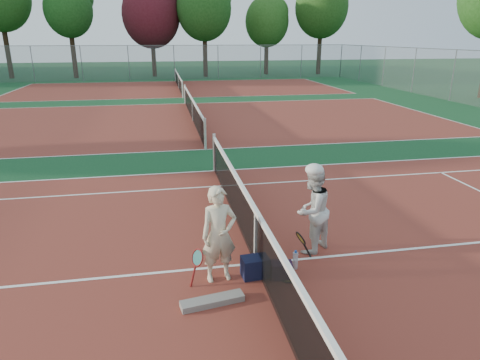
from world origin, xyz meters
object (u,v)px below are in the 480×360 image
net_main (256,237)px  racket_red (198,267)px  sports_bag_purple (282,270)px  water_bottle (295,261)px  player_b (312,210)px  player_a (219,235)px  sports_bag_navy (255,267)px  racket_black_held (300,246)px  racket_spare (286,278)px

net_main → racket_red: size_ratio=19.11×
sports_bag_purple → water_bottle: 0.39m
player_b → racket_red: bearing=-17.2°
player_a → sports_bag_navy: 0.85m
net_main → player_a: bearing=-152.1°
racket_red → sports_bag_navy: bearing=-36.2°
sports_bag_purple → water_bottle: (0.31, 0.24, 0.01)m
sports_bag_navy → water_bottle: (0.72, 0.11, -0.02)m
net_main → player_a: (-0.67, -0.36, 0.28)m
racket_red → racket_black_held: bearing=-25.0°
net_main → sports_bag_navy: (-0.09, -0.39, -0.34)m
net_main → player_b: size_ratio=6.90×
net_main → sports_bag_purple: bearing=-58.4°
player_b → racket_spare: size_ratio=2.65×
sports_bag_navy → water_bottle: bearing=8.9°
racket_red → sports_bag_purple: 1.36m
player_b → sports_bag_navy: 1.51m
player_a → player_b: size_ratio=0.99×
racket_spare → water_bottle: water_bottle is taller
net_main → water_bottle: net_main is taller
player_a → racket_red: player_a is taller
racket_black_held → sports_bag_navy: racket_black_held is taller
net_main → sports_bag_navy: net_main is taller
player_b → sports_bag_purple: size_ratio=4.71×
racket_red → sports_bag_navy: (0.93, 0.02, -0.12)m
sports_bag_navy → player_b: bearing=30.4°
water_bottle → player_a: bearing=-176.7°
player_b → sports_bag_purple: 1.31m
sports_bag_navy → sports_bag_purple: bearing=-16.9°
player_b → racket_black_held: size_ratio=2.95×
racket_black_held → water_bottle: size_ratio=1.80×
racket_spare → sports_bag_navy: bearing=45.4°
racket_red → sports_bag_purple: size_ratio=1.70×
player_b → sports_bag_navy: bearing=-5.6°
sports_bag_navy → water_bottle: sports_bag_navy is taller
racket_red → racket_black_held: (1.82, 0.41, -0.02)m
sports_bag_purple → net_main: bearing=121.6°
player_b → sports_bag_purple: (-0.78, -0.82, -0.66)m
sports_bag_purple → racket_black_held: bearing=46.7°
player_a → racket_spare: player_a is taller
net_main → racket_spare: 0.85m
racket_black_held → sports_bag_purple: 0.71m
net_main → player_b: 1.17m
net_main → sports_bag_purple: (0.32, -0.52, -0.37)m
racket_black_held → water_bottle: (-0.17, -0.27, -0.12)m
player_b → racket_red: 2.30m
racket_spare → water_bottle: 0.40m
net_main → sports_bag_purple: 0.71m
player_a → player_b: player_b is taller
player_b → racket_black_held: player_b is taller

